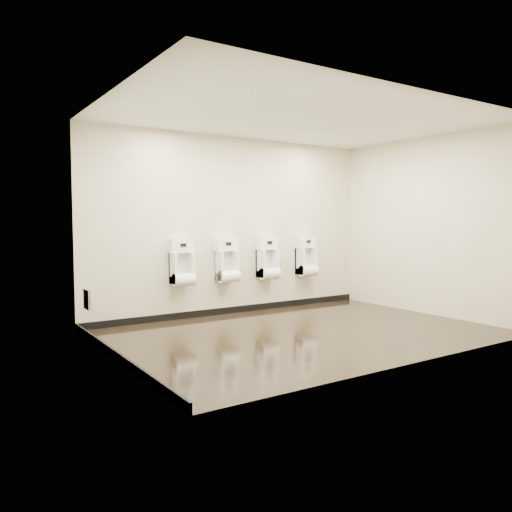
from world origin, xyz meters
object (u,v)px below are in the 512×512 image
Objects in this scene: access_panel at (87,299)px; urinal_3 at (307,259)px; urinal_2 at (268,261)px; urinal_1 at (227,264)px; urinal_0 at (182,266)px.

urinal_3 is at bearing 6.35° from access_panel.
urinal_3 is at bearing 0.00° from urinal_2.
urinal_1 reaches higher than access_panel.
access_panel is at bearing -169.26° from urinal_1.
urinal_0 reaches higher than access_panel.
urinal_1 is (2.26, 0.43, 0.31)m from access_panel.
urinal_0 is (1.50, 0.43, 0.31)m from access_panel.
urinal_3 reaches higher than access_panel.
urinal_0 and urinal_2 have the same top height.
access_panel is 0.37× the size of urinal_1.
urinal_1 is (0.77, 0.00, 0.00)m from urinal_0.
urinal_1 is at bearing 0.00° from urinal_0.
urinal_0 is 1.00× the size of urinal_3.
urinal_1 is at bearing 180.00° from urinal_2.
urinal_0 is 0.77m from urinal_1.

